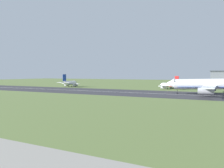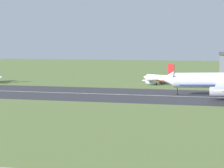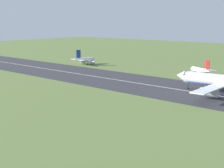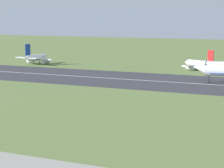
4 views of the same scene
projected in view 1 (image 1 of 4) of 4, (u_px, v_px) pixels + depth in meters
name	position (u px, v px, depth m)	size (l,w,h in m)	color
ground_plane	(96.00, 109.00, 63.43)	(701.80, 701.80, 0.00)	olive
runway_strip	(152.00, 93.00, 115.78)	(461.80, 40.64, 0.06)	#333338
runway_centreline	(152.00, 93.00, 115.78)	(415.62, 0.70, 0.01)	silver
airplane_landing	(213.00, 84.00, 105.94)	(46.34, 48.51, 16.78)	silver
airplane_parked_centre	(169.00, 85.00, 151.05)	(18.06, 17.71, 9.02)	white
airplane_parked_east	(70.00, 83.00, 177.27)	(18.63, 17.35, 10.18)	white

